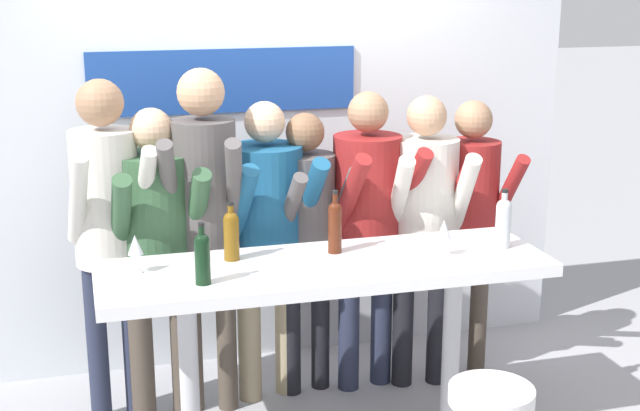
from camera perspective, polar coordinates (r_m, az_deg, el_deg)
back_wall at (r=5.29m, az=-3.44°, el=3.34°), size 3.71×0.12×2.50m
tasting_table at (r=4.22m, az=0.35°, el=-5.66°), size 2.11×0.65×0.99m
person_far_left at (r=4.59m, az=-13.46°, el=-0.46°), size 0.45×0.58×1.80m
person_left at (r=4.61m, az=-10.42°, el=-1.72°), size 0.49×0.57×1.65m
person_center_left at (r=4.58m, az=-7.41°, el=0.20°), size 0.47×0.60×1.85m
person_center at (r=4.75m, az=-3.42°, el=-1.00°), size 0.52×0.60×1.66m
person_center_right at (r=4.81m, az=-0.89°, el=-1.14°), size 0.44×0.54×1.59m
person_right at (r=4.86m, az=3.07°, el=-0.28°), size 0.49×0.59×1.69m
person_far_right at (r=4.91m, az=6.69°, el=-0.38°), size 0.48×0.58×1.66m
person_rightmost at (r=5.08m, az=9.60°, el=-0.18°), size 0.39×0.50×1.62m
wine_bottle_0 at (r=4.44m, az=11.66°, el=-0.95°), size 0.08×0.08×0.29m
wine_bottle_1 at (r=3.88m, az=-7.54°, el=-3.22°), size 0.07×0.07×0.28m
wine_bottle_2 at (r=4.27m, az=0.96°, el=-1.23°), size 0.07×0.07×0.31m
wine_bottle_3 at (r=4.18m, az=-5.70°, el=-1.78°), size 0.07×0.07×0.28m
wine_glass_0 at (r=4.26m, az=7.94°, el=-1.60°), size 0.07×0.07×0.18m
wine_glass_1 at (r=4.08m, az=-11.74°, el=-2.56°), size 0.07×0.07×0.18m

